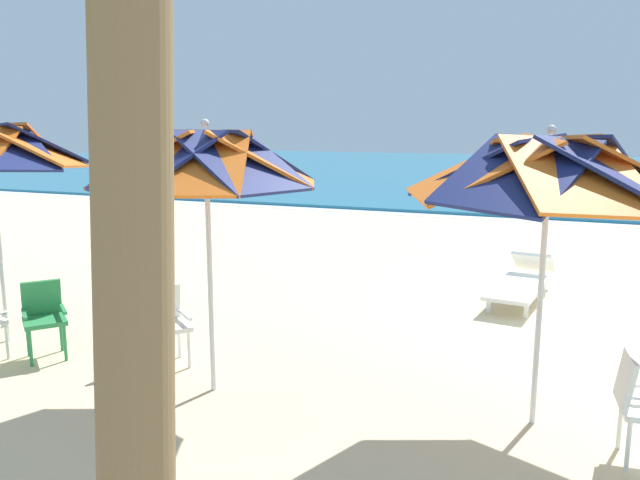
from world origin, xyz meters
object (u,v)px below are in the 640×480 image
Objects in this scene: plastic_chair_3 at (44,315)px; beach_umbrella_0 at (549,171)px; beach_umbrella_1 at (206,161)px; plastic_chair_1 at (165,320)px; sun_lounger_1 at (521,282)px.

beach_umbrella_0 is at bearing 4.01° from plastic_chair_3.
beach_umbrella_0 is 5.53m from plastic_chair_3.
plastic_chair_3 is (-2.24, 0.08, -1.77)m from beach_umbrella_1.
plastic_chair_3 is (-5.24, -0.37, -1.73)m from beach_umbrella_0.
plastic_chair_1 and plastic_chair_3 have the same top height.
plastic_chair_1 reaches higher than sun_lounger_1.
sun_lounger_1 is (-0.41, 4.03, -1.95)m from beach_umbrella_0.
beach_umbrella_0 is 4.49m from sun_lounger_1.
plastic_chair_3 is 0.39× the size of sun_lounger_1.
sun_lounger_1 is at bearing 59.94° from beach_umbrella_1.
plastic_chair_1 is at bearing -130.22° from sun_lounger_1.
beach_umbrella_0 is 3.03m from beach_umbrella_1.
beach_umbrella_1 is 2.86m from plastic_chair_3.
beach_umbrella_0 is 0.98× the size of beach_umbrella_1.
plastic_chair_1 is 5.32m from sun_lounger_1.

